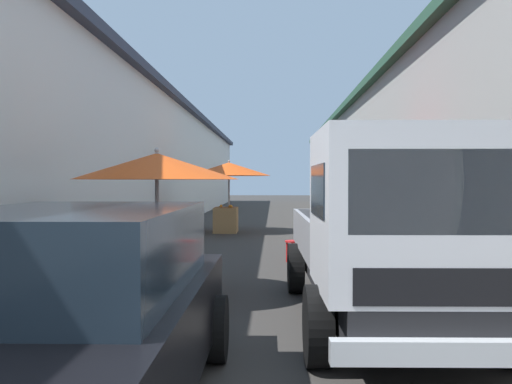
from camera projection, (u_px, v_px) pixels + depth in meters
ground at (266, 238)px, 15.07m from camera, size 90.00×90.00×0.00m
building_left_whitewash at (63, 159)px, 17.49m from camera, size 49.80×7.50×4.73m
building_right_concrete at (477, 156)px, 17.03m from camera, size 49.80×7.50×4.90m
fruit_stall_far_left at (155, 183)px, 7.36m from camera, size 2.31×2.31×2.10m
fruit_stall_near_left at (376, 182)px, 11.09m from camera, size 2.22×2.22×2.13m
fruit_stall_far_right at (228, 177)px, 16.78m from camera, size 2.67×2.67×2.30m
hatchback_car at (66, 317)px, 3.47m from camera, size 3.93×1.95×1.45m
delivery_truck at (398, 240)px, 5.28m from camera, size 4.96×2.05×2.08m
vendor_by_crates at (351, 220)px, 9.32m from camera, size 0.28×0.64×1.64m
plastic_stool at (292, 246)px, 10.58m from camera, size 0.30×0.30×0.43m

